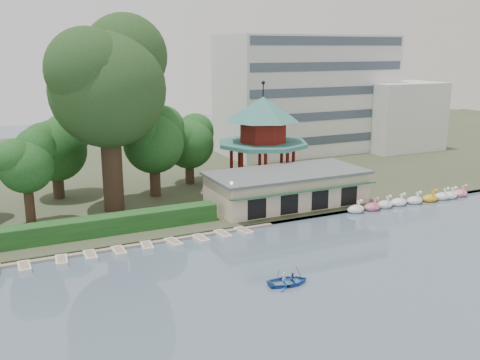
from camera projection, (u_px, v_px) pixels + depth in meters
ground_plane at (319, 300)px, 39.85m from camera, size 220.00×220.00×0.00m
shore at (138, 164)px, 85.41m from camera, size 220.00×70.00×0.40m
embankment at (225, 229)px, 54.98m from camera, size 220.00×0.60×0.30m
dock at (109, 248)px, 49.91m from camera, size 34.00×1.60×0.24m
boathouse at (287, 187)px, 62.71m from camera, size 18.60×9.39×3.90m
pavilion at (263, 131)px, 71.11m from camera, size 12.40×12.40×13.50m
office_building at (322, 98)px, 94.08m from camera, size 38.00×18.00×20.00m
hedge at (69, 230)px, 51.27m from camera, size 30.00×2.00×1.80m
lamp_post at (232, 194)px, 56.33m from camera, size 0.36×0.36×4.28m
big_tree at (108, 79)px, 57.30m from camera, size 13.77×12.84×21.72m
small_trees at (90, 149)px, 62.56m from camera, size 39.40×16.65×11.08m
swan_boats at (413, 200)px, 64.47m from camera, size 18.35×2.16×1.92m
moored_rowboats at (105, 254)px, 48.38m from camera, size 29.32×2.79×0.36m
rowboat_with_passengers at (288, 279)px, 42.38m from camera, size 5.10×3.91×2.01m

